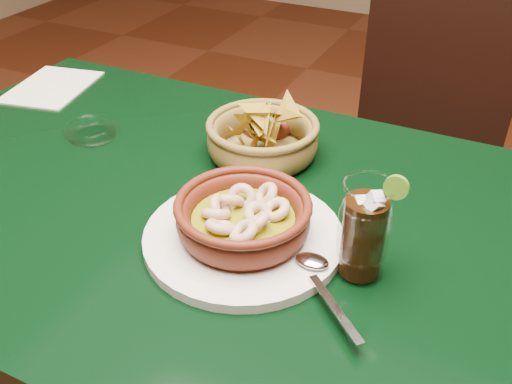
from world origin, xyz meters
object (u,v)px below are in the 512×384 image
at_px(shrimp_plate, 244,223).
at_px(cola_drink, 364,231).
at_px(dining_table, 190,241).
at_px(dining_chair, 411,156).
at_px(chip_basket, 262,137).

bearing_deg(shrimp_plate, cola_drink, 3.40).
height_order(dining_table, dining_chair, dining_chair).
xyz_separation_m(dining_chair, shrimp_plate, (-0.11, -0.78, 0.27)).
xyz_separation_m(chip_basket, cola_drink, (0.26, -0.23, 0.03)).
distance_m(shrimp_plate, chip_basket, 0.25).
bearing_deg(cola_drink, chip_basket, 138.26).
bearing_deg(cola_drink, shrimp_plate, -176.60).
distance_m(dining_table, shrimp_plate, 0.21).
distance_m(dining_chair, shrimp_plate, 0.83).
relative_size(dining_table, chip_basket, 5.05).
bearing_deg(dining_table, shrimp_plate, -25.11).
relative_size(dining_chair, cola_drink, 5.52).
height_order(dining_chair, chip_basket, dining_chair).
height_order(dining_table, chip_basket, chip_basket).
xyz_separation_m(shrimp_plate, cola_drink, (0.17, 0.01, 0.04)).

